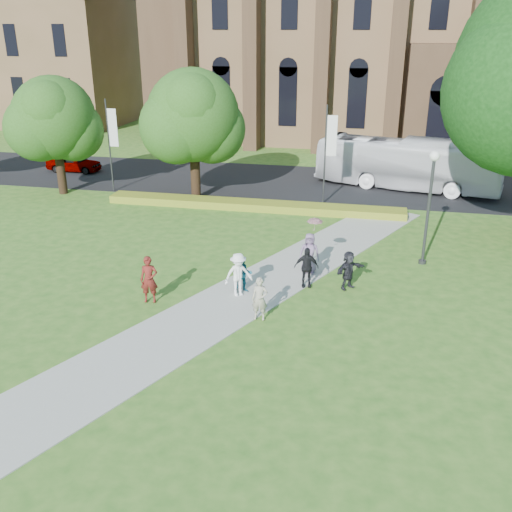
% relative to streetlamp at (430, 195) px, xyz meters
% --- Properties ---
extents(ground, '(160.00, 160.00, 0.00)m').
position_rel_streetlamp_xyz_m(ground, '(-7.50, -6.50, -3.30)').
color(ground, '#2F621D').
rests_on(ground, ground).
extents(road, '(160.00, 10.00, 0.02)m').
position_rel_streetlamp_xyz_m(road, '(-7.50, 13.50, -3.29)').
color(road, black).
rests_on(road, ground).
extents(footpath, '(15.58, 28.54, 0.04)m').
position_rel_streetlamp_xyz_m(footpath, '(-7.50, -5.50, -3.28)').
color(footpath, '#B2B2A8').
rests_on(footpath, ground).
extents(flower_hedge, '(18.00, 1.40, 0.45)m').
position_rel_streetlamp_xyz_m(flower_hedge, '(-9.50, 6.70, -3.07)').
color(flower_hedge, '#AF9423').
rests_on(flower_hedge, ground).
extents(building_west, '(22.00, 14.00, 18.30)m').
position_rel_streetlamp_xyz_m(building_west, '(-41.50, 35.50, 5.91)').
color(building_west, brown).
rests_on(building_west, ground).
extents(streetlamp, '(0.44, 0.44, 5.24)m').
position_rel_streetlamp_xyz_m(streetlamp, '(0.00, 0.00, 0.00)').
color(streetlamp, '#38383D').
rests_on(streetlamp, ground).
extents(street_tree_0, '(5.20, 5.20, 7.50)m').
position_rel_streetlamp_xyz_m(street_tree_0, '(-22.50, 7.50, 1.58)').
color(street_tree_0, '#332114').
rests_on(street_tree_0, ground).
extents(street_tree_1, '(5.60, 5.60, 8.05)m').
position_rel_streetlamp_xyz_m(street_tree_1, '(-13.50, 8.00, 1.93)').
color(street_tree_1, '#332114').
rests_on(street_tree_1, ground).
extents(banner_pole_0, '(0.70, 0.10, 6.00)m').
position_rel_streetlamp_xyz_m(banner_pole_0, '(-5.39, 8.70, 0.09)').
color(banner_pole_0, '#38383D').
rests_on(banner_pole_0, ground).
extents(banner_pole_1, '(0.70, 0.10, 6.00)m').
position_rel_streetlamp_xyz_m(banner_pole_1, '(-19.39, 8.70, 0.09)').
color(banner_pole_1, '#38383D').
rests_on(banner_pole_1, ground).
extents(tour_coach, '(12.46, 5.65, 3.38)m').
position_rel_streetlamp_xyz_m(tour_coach, '(-0.41, 13.38, -1.59)').
color(tour_coach, white).
rests_on(tour_coach, road).
extents(car_0, '(4.09, 1.68, 1.39)m').
position_rel_streetlamp_xyz_m(car_0, '(-24.80, 13.21, -2.58)').
color(car_0, gray).
rests_on(car_0, road).
extents(pedestrian_0, '(0.77, 0.59, 1.90)m').
position_rel_streetlamp_xyz_m(pedestrian_0, '(-10.81, -6.44, -2.30)').
color(pedestrian_0, maroon).
rests_on(pedestrian_0, footpath).
extents(pedestrian_1, '(0.92, 0.83, 1.55)m').
position_rel_streetlamp_xyz_m(pedestrian_1, '(-7.41, -4.80, -2.48)').
color(pedestrian_1, '#165970').
rests_on(pedestrian_1, footpath).
extents(pedestrian_2, '(1.35, 1.21, 1.81)m').
position_rel_streetlamp_xyz_m(pedestrian_2, '(-7.52, -5.14, -2.35)').
color(pedestrian_2, white).
rests_on(pedestrian_2, footpath).
extents(pedestrian_3, '(1.07, 0.59, 1.73)m').
position_rel_streetlamp_xyz_m(pedestrian_3, '(-4.96, -3.71, -2.39)').
color(pedestrian_3, black).
rests_on(pedestrian_3, footpath).
extents(pedestrian_4, '(0.95, 0.67, 1.84)m').
position_rel_streetlamp_xyz_m(pedestrian_4, '(-5.02, -2.26, -2.34)').
color(pedestrian_4, slate).
rests_on(pedestrian_4, footpath).
extents(pedestrian_5, '(1.37, 1.46, 1.64)m').
position_rel_streetlamp_xyz_m(pedestrian_5, '(-3.22, -3.55, -2.44)').
color(pedestrian_5, black).
rests_on(pedestrian_5, footpath).
extents(pedestrian_6, '(0.63, 0.43, 1.67)m').
position_rel_streetlamp_xyz_m(pedestrian_6, '(-6.26, -6.98, -2.42)').
color(pedestrian_6, '#A29C87').
rests_on(pedestrian_6, footpath).
extents(parasol, '(0.75, 0.75, 0.59)m').
position_rel_streetlamp_xyz_m(parasol, '(-4.84, -2.16, -1.12)').
color(parasol, '#CA8E9B').
rests_on(parasol, pedestrian_4).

